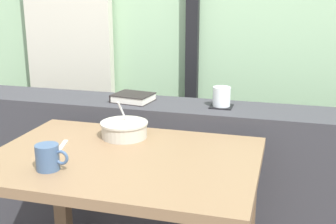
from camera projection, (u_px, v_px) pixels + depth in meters
dark_console_ledge at (187, 182)px, 2.11m from camera, size 2.80×0.29×0.78m
breakfast_table at (124, 190)px, 1.56m from camera, size 0.94×0.66×0.73m
coaster_square at (221, 106)px, 1.97m from camera, size 0.10×0.10×0.00m
juice_glass at (222, 97)px, 1.96m from camera, size 0.08×0.08×0.09m
closed_book at (133, 98)px, 2.07m from camera, size 0.20×0.17×0.04m
soup_bowl at (124, 130)px, 1.71m from camera, size 0.19×0.19×0.15m
fork_utensil at (61, 148)px, 1.59m from camera, size 0.06×0.17×0.01m
ceramic_mug at (48, 157)px, 1.40m from camera, size 0.11×0.08×0.08m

